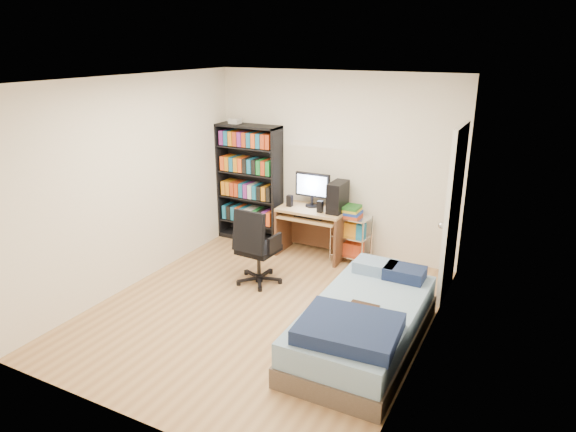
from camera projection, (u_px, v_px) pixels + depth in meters
The scene contains 7 objects.
room at pixel (261, 203), 5.34m from camera, with size 3.58×4.08×2.58m.
media_shelf at pixel (249, 182), 7.56m from camera, with size 0.97×0.32×1.80m.
computer_desk at pixel (320, 213), 7.01m from camera, with size 0.92×0.53×1.16m.
office_chair at pixel (257, 260), 6.29m from camera, with size 0.61×0.61×0.97m.
wire_cart at pixel (352, 225), 6.89m from camera, with size 0.50×0.38×0.78m.
bed at pixel (363, 324), 4.96m from camera, with size 1.00×1.99×0.57m.
door at pixel (453, 213), 5.81m from camera, with size 0.12×0.80×2.00m.
Camera 1 is at (2.58, -4.41, 2.84)m, focal length 32.00 mm.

